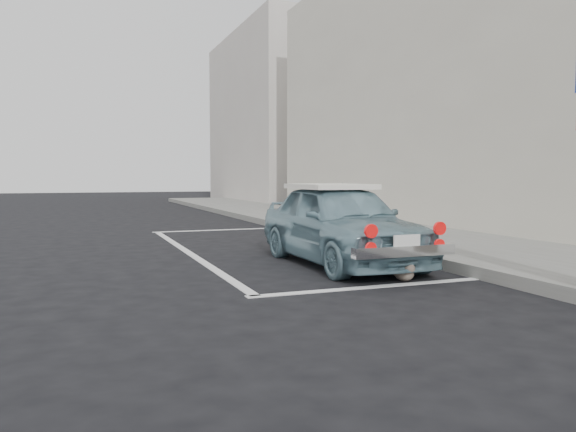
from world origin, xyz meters
name	(u,v)px	position (x,y,z in m)	size (l,w,h in m)	color
ground	(318,282)	(0.00, 0.00, 0.00)	(80.00, 80.00, 0.00)	black
sidewalk	(443,244)	(3.20, 2.00, 0.07)	(2.80, 40.00, 0.15)	slate
shop_building	(510,71)	(6.33, 4.00, 3.49)	(3.50, 18.00, 7.00)	beige
building_far	(269,119)	(6.35, 20.00, 4.00)	(3.50, 10.00, 8.00)	#BEB5AC
pline_rear	(378,287)	(0.50, -0.50, 0.00)	(3.00, 0.12, 0.01)	silver
pline_front	(220,230)	(0.50, 6.50, 0.00)	(3.00, 0.12, 0.01)	silver
pline_side	(188,252)	(-0.90, 3.00, 0.00)	(0.12, 7.00, 0.01)	silver
retro_coupe	(340,223)	(0.83, 1.09, 0.57)	(1.33, 3.31, 1.13)	#6E939F
cat	(404,271)	(0.95, -0.32, 0.11)	(0.24, 0.47, 0.25)	#746658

